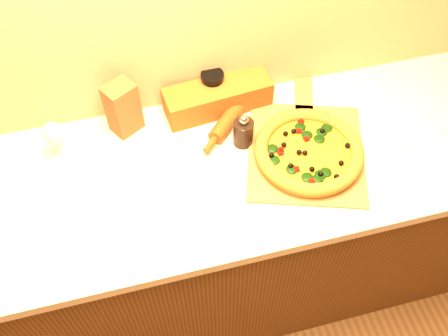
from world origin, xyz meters
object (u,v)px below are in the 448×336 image
rolling_pin (233,112)px  dark_jar (213,88)px  pizza_peel (305,148)px  pizza (309,151)px  wine_glass (53,134)px  pepper_grinder (243,132)px

rolling_pin → dark_jar: size_ratio=2.34×
pizza_peel → rolling_pin: (-0.20, 0.20, 0.02)m
pizza → wine_glass: size_ratio=2.31×
pizza_peel → rolling_pin: size_ratio=2.01×
dark_jar → rolling_pin: bearing=-63.0°
rolling_pin → dark_jar: 0.12m
rolling_pin → wine_glass: bearing=-178.0°
pepper_grinder → wine_glass: size_ratio=0.83×
wine_glass → pizza_peel: bearing=-12.5°
pizza_peel → pizza: pizza is taller
wine_glass → dark_jar: (0.55, 0.12, -0.04)m
pepper_grinder → rolling_pin: 0.12m
pizza → rolling_pin: size_ratio=1.18×
rolling_pin → pizza_peel: bearing=-44.8°
dark_jar → pizza: bearing=-53.8°
pizza → dark_jar: dark_jar is taller
rolling_pin → dark_jar: bearing=117.0°
pizza → pizza_peel: bearing=81.5°
pizza_peel → wine_glass: 0.83m
pepper_grinder → wine_glass: (-0.60, 0.10, 0.06)m
pizza_peel → pepper_grinder: 0.22m
pizza → rolling_pin: pizza is taller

